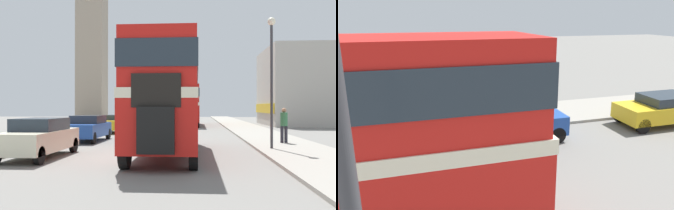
% 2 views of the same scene
% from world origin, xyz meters
% --- Properties ---
extents(sidewalk_left, '(3.50, 120.00, 0.12)m').
position_xyz_m(sidewalk_left, '(-6.75, 0.00, 0.06)').
color(sidewalk_left, gray).
rests_on(sidewalk_left, ground_plane).
extents(car_parked_mid, '(1.80, 4.27, 1.48)m').
position_xyz_m(car_parked_mid, '(-3.95, 6.66, 0.77)').
color(car_parked_mid, '#1E479E').
rests_on(car_parked_mid, ground_plane).
extents(car_parked_far, '(1.77, 4.08, 1.37)m').
position_xyz_m(car_parked_far, '(-3.83, 13.81, 0.72)').
color(car_parked_far, gold).
rests_on(car_parked_far, ground_plane).
extents(street_lamp, '(0.36, 0.36, 5.86)m').
position_xyz_m(street_lamp, '(5.66, 2.55, 3.96)').
color(street_lamp, '#38383D').
rests_on(street_lamp, sidewalk_right).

